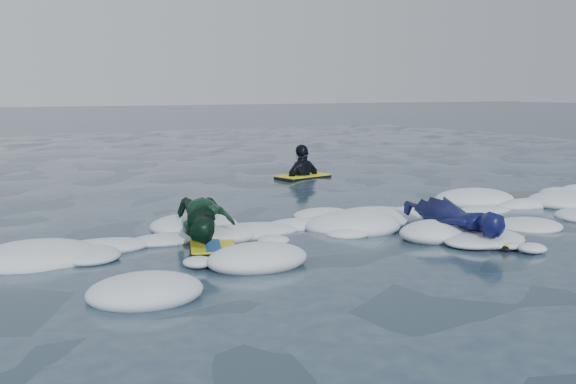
# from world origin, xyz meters

# --- Properties ---
(ground) EXTENTS (120.00, 120.00, 0.00)m
(ground) POSITION_xyz_m (0.00, 0.00, 0.00)
(ground) COLOR #172C38
(ground) RESTS_ON ground
(foam_band) EXTENTS (12.00, 3.10, 0.30)m
(foam_band) POSITION_xyz_m (0.00, 1.03, 0.00)
(foam_band) COLOR white
(foam_band) RESTS_ON ground
(prone_woman_unit) EXTENTS (1.00, 1.66, 0.41)m
(prone_woman_unit) POSITION_xyz_m (1.26, 0.24, 0.21)
(prone_woman_unit) COLOR black
(prone_woman_unit) RESTS_ON ground
(prone_child_unit) EXTENTS (1.05, 1.45, 0.51)m
(prone_child_unit) POSITION_xyz_m (-1.41, 1.14, 0.26)
(prone_child_unit) COLOR black
(prone_child_unit) RESTS_ON ground
(waiting_rider_unit) EXTENTS (1.10, 0.78, 1.49)m
(waiting_rider_unit) POSITION_xyz_m (2.24, 5.69, -0.09)
(waiting_rider_unit) COLOR black
(waiting_rider_unit) RESTS_ON ground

